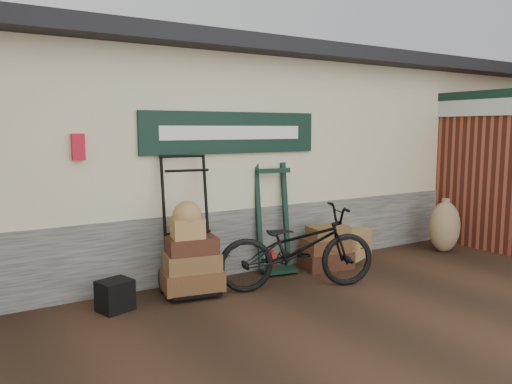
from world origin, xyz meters
TOP-DOWN VIEW (x-y plane):
  - ground at (0.00, 0.00)m, footprint 80.00×80.00m
  - station_building at (-0.01, 2.74)m, footprint 14.40×4.10m
  - brick_outbuilding at (4.70, 1.19)m, footprint 1.71×4.51m
  - porter_trolley at (-1.11, 0.66)m, footprint 0.96×0.79m
  - green_barrow at (0.28, 0.85)m, footprint 0.61×0.54m
  - suitcase_stack at (0.99, 0.55)m, footprint 0.76×0.53m
  - wicker_hamper at (1.76, 0.85)m, footprint 0.77×0.66m
  - black_trunk at (-2.09, 0.47)m, footprint 0.42×0.38m
  - bicycle at (0.09, 0.03)m, footprint 1.32×2.12m
  - burlap_sack_left at (3.26, 0.28)m, footprint 0.60×0.54m

SIDE VIEW (x-z plane):
  - ground at x=0.00m, z-range 0.00..0.00m
  - black_trunk at x=-2.09m, z-range 0.00..0.35m
  - wicker_hamper at x=1.76m, z-range 0.00..0.43m
  - suitcase_stack at x=0.99m, z-range 0.00..0.62m
  - burlap_sack_left at x=3.26m, z-range 0.00..0.83m
  - bicycle at x=0.09m, z-range 0.00..1.17m
  - green_barrow at x=0.28m, z-range 0.00..1.52m
  - porter_trolley at x=-1.11m, z-range 0.00..1.72m
  - brick_outbuilding at x=4.70m, z-range -0.01..2.61m
  - station_building at x=-0.01m, z-range 0.01..3.21m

